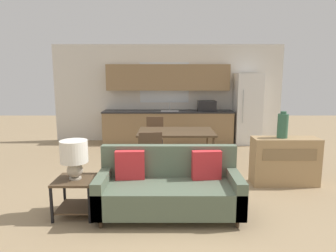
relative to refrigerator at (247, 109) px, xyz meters
name	(u,v)px	position (x,y,z in m)	size (l,w,h in m)	color
ground_plane	(168,212)	(-2.16, -4.25, -0.96)	(20.00, 20.00, 0.00)	#9E8460
wall_back	(168,93)	(-2.16, 0.38, 0.40)	(6.40, 0.07, 2.70)	silver
kitchen_counter	(168,113)	(-2.14, 0.08, -0.11)	(3.55, 0.65, 2.15)	#8E704C
refrigerator	(247,109)	(0.00, 0.00, 0.00)	(0.68, 0.69, 1.91)	white
dining_table	(176,134)	(-2.00, -2.16, -0.27)	(1.52, 0.98, 0.75)	brown
couch	(169,188)	(-2.15, -4.25, -0.61)	(1.89, 0.80, 0.89)	#3D2D1E
side_table	(76,190)	(-3.39, -4.31, -0.61)	(0.52, 0.52, 0.50)	brown
table_lamp	(74,155)	(-3.39, -4.30, -0.13)	(0.36, 0.36, 0.52)	#B2A893
credenza	(284,161)	(-0.16, -3.16, -0.55)	(1.11, 0.39, 0.82)	tan
vase	(282,125)	(-0.23, -3.14, 0.07)	(0.17, 0.17, 0.45)	#336047
dining_chair_near_left	(150,153)	(-2.48, -3.03, -0.44)	(0.48, 0.48, 0.91)	brown
dining_chair_far_left	(154,135)	(-2.48, -1.36, -0.44)	(0.47, 0.47, 0.91)	brown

